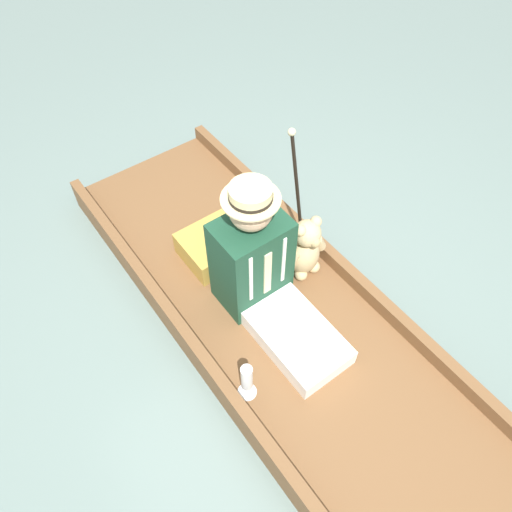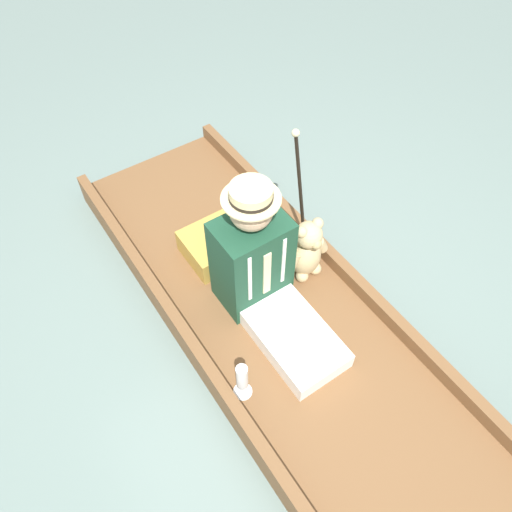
{
  "view_description": "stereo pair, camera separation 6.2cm",
  "coord_description": "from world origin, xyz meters",
  "px_view_note": "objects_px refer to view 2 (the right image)",
  "views": [
    {
      "loc": [
        0.96,
        1.09,
        2.49
      ],
      "look_at": [
        0.03,
        -0.19,
        0.5
      ],
      "focal_mm": 35.0,
      "sensor_mm": 36.0,
      "label": 1
    },
    {
      "loc": [
        0.91,
        1.12,
        2.49
      ],
      "look_at": [
        0.03,
        -0.19,
        0.5
      ],
      "focal_mm": 35.0,
      "sensor_mm": 36.0,
      "label": 2
    }
  ],
  "objects_px": {
    "seated_person": "(261,271)",
    "wine_glass": "(242,378)",
    "walking_cane": "(300,184)",
    "teddy_bear": "(307,251)"
  },
  "relations": [
    {
      "from": "seated_person",
      "to": "walking_cane",
      "type": "height_order",
      "value": "seated_person"
    },
    {
      "from": "seated_person",
      "to": "wine_glass",
      "type": "height_order",
      "value": "seated_person"
    },
    {
      "from": "seated_person",
      "to": "wine_glass",
      "type": "distance_m",
      "value": 0.56
    },
    {
      "from": "teddy_bear",
      "to": "wine_glass",
      "type": "relative_size",
      "value": 1.66
    },
    {
      "from": "wine_glass",
      "to": "walking_cane",
      "type": "xyz_separation_m",
      "value": [
        -0.82,
        -0.65,
        0.31
      ]
    },
    {
      "from": "wine_glass",
      "to": "walking_cane",
      "type": "bearing_deg",
      "value": -141.22
    },
    {
      "from": "seated_person",
      "to": "wine_glass",
      "type": "relative_size",
      "value": 3.21
    },
    {
      "from": "walking_cane",
      "to": "seated_person",
      "type": "bearing_deg",
      "value": 31.35
    },
    {
      "from": "seated_person",
      "to": "walking_cane",
      "type": "distance_m",
      "value": 0.54
    },
    {
      "from": "walking_cane",
      "to": "wine_glass",
      "type": "bearing_deg",
      "value": 38.78
    }
  ]
}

